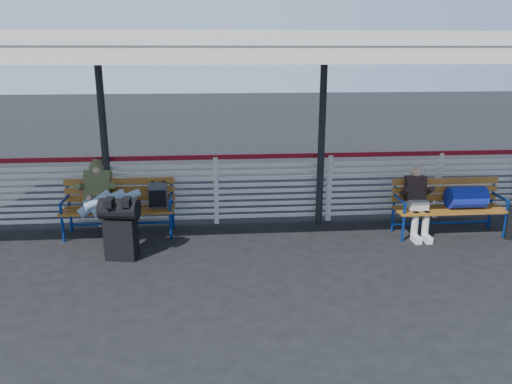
{
  "coord_description": "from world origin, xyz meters",
  "views": [
    {
      "loc": [
        -0.02,
        -6.47,
        2.95
      ],
      "look_at": [
        0.62,
        1.0,
        0.82
      ],
      "focal_mm": 35.0,
      "sensor_mm": 36.0,
      "label": 1
    }
  ],
  "objects": [
    {
      "name": "companion_person",
      "position": [
        3.26,
        1.02,
        0.6
      ],
      "size": [
        0.32,
        0.66,
        1.15
      ],
      "color": "#BBB8A9",
      "rests_on": "ground"
    },
    {
      "name": "traveler_man",
      "position": [
        -1.74,
        1.16,
        0.74
      ],
      "size": [
        0.94,
        1.63,
        0.77
      ],
      "color": "#9BB8D0",
      "rests_on": "ground"
    },
    {
      "name": "canopy",
      "position": [
        -0.0,
        0.87,
        3.04
      ],
      "size": [
        12.6,
        3.6,
        3.16
      ],
      "color": "silver",
      "rests_on": "ground"
    },
    {
      "name": "bench_right",
      "position": [
        3.94,
        1.03,
        0.6
      ],
      "size": [
        1.8,
        0.56,
        0.92
      ],
      "color": "#AD6D21",
      "rests_on": "ground"
    },
    {
      "name": "fence",
      "position": [
        0.0,
        1.9,
        0.66
      ],
      "size": [
        12.08,
        0.08,
        1.24
      ],
      "color": "silver",
      "rests_on": "ground"
    },
    {
      "name": "bench_left",
      "position": [
        -1.44,
        1.51,
        0.58
      ],
      "size": [
        1.8,
        0.56,
        0.92
      ],
      "color": "#AD6D21",
      "rests_on": "ground"
    },
    {
      "name": "luggage_stack",
      "position": [
        -1.39,
        0.47,
        0.5
      ],
      "size": [
        0.6,
        0.4,
        0.92
      ],
      "rotation": [
        0.0,
        0.0,
        -0.18
      ],
      "color": "black",
      "rests_on": "ground"
    },
    {
      "name": "ground",
      "position": [
        0.0,
        0.0,
        0.0
      ],
      "size": [
        60.0,
        60.0,
        0.0
      ],
      "primitive_type": "plane",
      "color": "black",
      "rests_on": "ground"
    }
  ]
}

